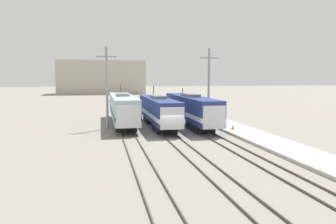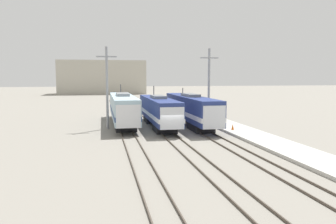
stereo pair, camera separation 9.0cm
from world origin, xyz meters
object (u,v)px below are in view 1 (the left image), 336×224
object	(u,v)px
catenary_tower_left	(107,86)
locomotive_far_right	(191,109)
locomotive_center	(159,111)
traffic_cone	(233,127)
catenary_tower_right	(209,86)
locomotive_far_left	(123,109)

from	to	relation	value
catenary_tower_left	locomotive_far_right	bearing A→B (deg)	2.62
locomotive_center	catenary_tower_left	xyz separation A→B (m)	(-6.59, -0.19, 3.24)
locomotive_far_right	catenary_tower_left	xyz separation A→B (m)	(-11.04, -0.51, 3.16)
traffic_cone	locomotive_far_right	bearing A→B (deg)	119.11
locomotive_center	catenary_tower_right	world-z (taller)	catenary_tower_right
locomotive_far_right	traffic_cone	distance (m)	7.12
locomotive_far_right	catenary_tower_right	bearing A→B (deg)	-12.76
catenary_tower_left	catenary_tower_right	xyz separation A→B (m)	(13.28, 0.00, 0.00)
locomotive_far_left	locomotive_far_right	xyz separation A→B (m)	(8.91, -2.63, -0.02)
locomotive_center	catenary_tower_right	xyz separation A→B (m)	(6.69, -0.19, 3.24)
traffic_cone	catenary_tower_right	bearing A→B (deg)	101.61
locomotive_center	locomotive_far_right	xyz separation A→B (m)	(4.46, 0.31, 0.08)
catenary_tower_left	traffic_cone	xyz separation A→B (m)	(14.42, -5.56, -4.72)
locomotive_center	locomotive_far_left	bearing A→B (deg)	146.55
locomotive_center	catenary_tower_left	bearing A→B (deg)	-178.32
locomotive_center	traffic_cone	distance (m)	9.83
locomotive_center	traffic_cone	bearing A→B (deg)	-36.30
locomotive_center	traffic_cone	world-z (taller)	locomotive_center
locomotive_far_left	catenary_tower_right	size ratio (longest dim) A/B	1.93
catenary_tower_left	traffic_cone	world-z (taller)	catenary_tower_left
catenary_tower_right	traffic_cone	xyz separation A→B (m)	(1.14, -5.56, -4.72)
locomotive_center	catenary_tower_left	distance (m)	7.34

